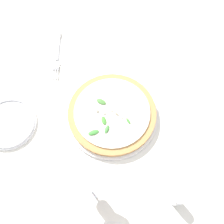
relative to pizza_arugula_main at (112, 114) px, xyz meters
name	(u,v)px	position (x,y,z in m)	size (l,w,h in m)	color
ground_plane	(103,109)	(-0.04, -0.02, -0.02)	(6.00, 6.00, 0.00)	silver
pizza_arugula_main	(112,114)	(0.00, 0.00, 0.00)	(0.33, 0.33, 0.05)	white
wine_glass	(86,183)	(0.21, -0.16, 0.09)	(0.08, 0.08, 0.15)	white
napkin	(57,53)	(-0.33, -0.10, -0.01)	(0.13, 0.09, 0.01)	white
fork	(57,54)	(-0.32, -0.11, -0.01)	(0.22, 0.10, 0.00)	silver
side_plate_white	(9,123)	(-0.10, -0.35, -0.01)	(0.19, 0.19, 0.02)	white
shaker_pepper	(177,200)	(0.34, 0.08, 0.02)	(0.03, 0.03, 0.07)	silver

